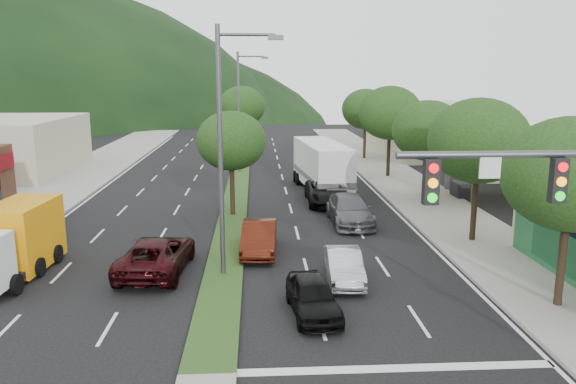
{
  "coord_description": "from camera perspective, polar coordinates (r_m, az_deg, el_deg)",
  "views": [
    {
      "loc": [
        1.41,
        -14.05,
        8.09
      ],
      "look_at": [
        3.02,
        14.21,
        2.2
      ],
      "focal_mm": 35.0,
      "sensor_mm": 36.0,
      "label": 1
    }
  ],
  "objects": [
    {
      "name": "car_queue_c",
      "position": [
        26.08,
        -2.95,
        -4.65
      ],
      "size": [
        1.79,
        4.49,
        1.45
      ],
      "primitive_type": "imported",
      "rotation": [
        0.0,
        0.0,
        -0.06
      ],
      "color": "#46160B",
      "rests_on": "ground"
    },
    {
      "name": "tree_r_c",
      "position": [
        35.81,
        14.02,
        6.06
      ],
      "size": [
        4.4,
        4.4,
        6.48
      ],
      "color": "black",
      "rests_on": "sidewalk_right"
    },
    {
      "name": "ground",
      "position": [
        16.27,
        -8.21,
        -18.18
      ],
      "size": [
        160.0,
        160.0,
        0.0
      ],
      "primitive_type": "plane",
      "color": "black",
      "rests_on": "ground"
    },
    {
      "name": "motorhome",
      "position": [
        39.91,
        3.46,
        2.72
      ],
      "size": [
        3.65,
        9.19,
        3.44
      ],
      "rotation": [
        0.0,
        0.0,
        0.11
      ],
      "color": "silver",
      "rests_on": "ground"
    },
    {
      "name": "sedan_silver",
      "position": [
        22.69,
        5.72,
        -7.48
      ],
      "size": [
        1.5,
        3.9,
        1.27
      ],
      "primitive_type": "imported",
      "rotation": [
        0.0,
        0.0,
        -0.04
      ],
      "color": "#AFB2B7",
      "rests_on": "ground"
    },
    {
      "name": "streetlight_near",
      "position": [
        22.22,
        -6.38,
        5.21
      ],
      "size": [
        2.6,
        0.25,
        10.0
      ],
      "color": "#47494C",
      "rests_on": "ground"
    },
    {
      "name": "bldg_left_far",
      "position": [
        52.52,
        -26.19,
        4.23
      ],
      "size": [
        9.0,
        14.0,
        4.6
      ],
      "primitive_type": "cube",
      "color": "#BFB598",
      "rests_on": "ground"
    },
    {
      "name": "median",
      "position": [
        42.83,
        -5.1,
        0.91
      ],
      "size": [
        1.6,
        56.0,
        0.12
      ],
      "primitive_type": "cube",
      "color": "#253E16",
      "rests_on": "ground"
    },
    {
      "name": "gas_canopy",
      "position": [
        40.26,
        22.78,
        5.95
      ],
      "size": [
        12.2,
        8.2,
        5.25
      ],
      "color": "silver",
      "rests_on": "ground"
    },
    {
      "name": "tree_med_near",
      "position": [
        32.29,
        -5.78,
        5.19
      ],
      "size": [
        4.0,
        4.0,
        6.02
      ],
      "color": "black",
      "rests_on": "median"
    },
    {
      "name": "tree_r_b",
      "position": [
        28.29,
        18.81,
        4.94
      ],
      "size": [
        4.8,
        4.8,
        6.94
      ],
      "color": "black",
      "rests_on": "sidewalk_right"
    },
    {
      "name": "tree_r_a",
      "position": [
        21.18,
        26.79,
        1.61
      ],
      "size": [
        4.6,
        4.6,
        6.63
      ],
      "color": "black",
      "rests_on": "sidewalk_right"
    },
    {
      "name": "tree_r_e",
      "position": [
        55.17,
        7.88,
        8.33
      ],
      "size": [
        4.6,
        4.6,
        6.71
      ],
      "color": "black",
      "rests_on": "sidewalk_right"
    },
    {
      "name": "tree_r_d",
      "position": [
        45.4,
        10.32,
        7.9
      ],
      "size": [
        5.0,
        5.0,
        7.17
      ],
      "color": "black",
      "rests_on": "sidewalk_right"
    },
    {
      "name": "car_queue_a",
      "position": [
        19.61,
        2.56,
        -10.53
      ],
      "size": [
        1.91,
        3.98,
        1.31
      ],
      "primitive_type": "imported",
      "rotation": [
        0.0,
        0.0,
        0.1
      ],
      "color": "black",
      "rests_on": "ground"
    },
    {
      "name": "tree_med_far",
      "position": [
        58.15,
        -4.71,
        8.69
      ],
      "size": [
        4.8,
        4.8,
        6.94
      ],
      "color": "black",
      "rests_on": "median"
    },
    {
      "name": "box_truck",
      "position": [
        25.67,
        -25.96,
        -4.64
      ],
      "size": [
        2.63,
        6.0,
        2.89
      ],
      "rotation": [
        0.0,
        0.0,
        3.07
      ],
      "color": "white",
      "rests_on": "ground"
    },
    {
      "name": "streetlight_mid",
      "position": [
        47.13,
        -4.79,
        8.68
      ],
      "size": [
        2.6,
        0.25,
        10.0
      ],
      "color": "#47494C",
      "rests_on": "ground"
    },
    {
      "name": "car_queue_b",
      "position": [
        31.32,
        6.28,
        -1.82
      ],
      "size": [
        2.23,
        5.35,
        1.55
      ],
      "primitive_type": "imported",
      "rotation": [
        0.0,
        0.0,
        0.01
      ],
      "color": "#4F4E54",
      "rests_on": "ground"
    },
    {
      "name": "sidewalk_right",
      "position": [
        41.38,
        12.34,
        0.32
      ],
      "size": [
        5.0,
        90.0,
        0.15
      ],
      "primitive_type": "cube",
      "color": "gray",
      "rests_on": "ground"
    },
    {
      "name": "suv_maroon",
      "position": [
        24.21,
        -13.21,
        -6.19
      ],
      "size": [
        2.91,
        5.62,
        1.51
      ],
      "primitive_type": "imported",
      "rotation": [
        0.0,
        0.0,
        3.07
      ],
      "color": "black",
      "rests_on": "ground"
    },
    {
      "name": "bldg_right_far",
      "position": [
        61.05,
        14.06,
        6.26
      ],
      "size": [
        10.0,
        16.0,
        5.2
      ],
      "primitive_type": "cube",
      "color": "#BFB598",
      "rests_on": "ground"
    },
    {
      "name": "sidewalk_left",
      "position": [
        42.39,
        -23.08,
        -0.09
      ],
      "size": [
        6.0,
        90.0,
        0.15
      ],
      "primitive_type": "cube",
      "color": "gray",
      "rests_on": "ground"
    },
    {
      "name": "car_queue_d",
      "position": [
        36.06,
        3.98,
        0.02
      ],
      "size": [
        2.62,
        5.57,
        1.54
      ],
      "primitive_type": "imported",
      "rotation": [
        0.0,
        0.0,
        -0.01
      ],
      "color": "black",
      "rests_on": "ground"
    }
  ]
}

